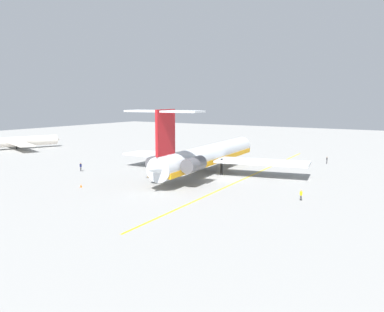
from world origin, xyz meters
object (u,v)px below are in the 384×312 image
object	(u,v)px
airliner_mid_left	(19,142)
safety_cone_tail	(187,154)
main_jetliner	(206,156)
ground_crew_starboard	(301,194)
safety_cone_wingtip	(81,186)
safety_cone_nose	(179,153)
ground_crew_portside	(81,166)
ground_crew_near_tail	(327,159)
ground_crew_near_nose	(162,150)

from	to	relation	value
airliner_mid_left	safety_cone_tail	world-z (taller)	airliner_mid_left
airliner_mid_left	main_jetliner	bearing A→B (deg)	-74.04
ground_crew_starboard	safety_cone_wingtip	bearing A→B (deg)	-109.57
safety_cone_nose	airliner_mid_left	bearing A→B (deg)	108.26
ground_crew_portside	ground_crew_starboard	xyz separation A→B (m)	(-0.31, -46.68, -0.08)
ground_crew_portside	safety_cone_nose	distance (m)	33.06
safety_cone_tail	ground_crew_portside	bearing A→B (deg)	171.76
ground_crew_near_tail	safety_cone_nose	size ratio (longest dim) A/B	3.03
ground_crew_portside	ground_crew_starboard	world-z (taller)	ground_crew_portside
safety_cone_nose	safety_cone_tail	xyz separation A→B (m)	(0.15, -2.45, 0.00)
airliner_mid_left	ground_crew_starboard	distance (m)	93.39
ground_crew_near_tail	ground_crew_portside	distance (m)	55.29
safety_cone_tail	ground_crew_near_tail	bearing A→B (deg)	-82.86
main_jetliner	safety_cone_wingtip	bearing A→B (deg)	147.85
ground_crew_portside	ground_crew_starboard	distance (m)	46.68
ground_crew_portside	ground_crew_near_tail	bearing A→B (deg)	-78.98
safety_cone_tail	safety_cone_wingtip	bearing A→B (deg)	-170.63
airliner_mid_left	safety_cone_tail	distance (m)	52.29
ground_crew_starboard	main_jetliner	bearing A→B (deg)	-154.11
ground_crew_near_nose	ground_crew_portside	bearing A→B (deg)	-167.62
ground_crew_near_nose	safety_cone_wingtip	world-z (taller)	ground_crew_near_nose
ground_crew_near_nose	safety_cone_tail	distance (m)	7.33
ground_crew_portside	safety_cone_tail	bearing A→B (deg)	-40.05
ground_crew_starboard	safety_cone_nose	distance (m)	55.44
ground_crew_near_nose	ground_crew_starboard	distance (m)	58.46
main_jetliner	ground_crew_near_tail	distance (m)	31.26
airliner_mid_left	safety_cone_wingtip	xyz separation A→B (m)	(-28.54, -57.12, -1.96)
main_jetliner	safety_cone_tail	world-z (taller)	main_jetliner
ground_crew_starboard	safety_cone_wingtip	world-z (taller)	ground_crew_starboard
airliner_mid_left	safety_cone_tail	size ratio (longest dim) A/B	45.04
main_jetliner	safety_cone_nose	world-z (taller)	main_jetliner
ground_crew_near_nose	main_jetliner	bearing A→B (deg)	-119.69
main_jetliner	safety_cone_wingtip	size ratio (longest dim) A/B	82.75
ground_crew_near_tail	safety_cone_nose	world-z (taller)	ground_crew_near_tail
ground_crew_near_nose	ground_crew_starboard	bearing A→B (deg)	-114.88
main_jetliner	ground_crew_near_tail	xyz separation A→B (m)	(25.98, -17.20, -2.56)
main_jetliner	ground_crew_portside	bearing A→B (deg)	110.54
main_jetliner	ground_crew_near_tail	bearing A→B (deg)	-39.39
ground_crew_near_tail	safety_cone_wingtip	xyz separation A→B (m)	(-48.79, 28.44, -0.78)
safety_cone_nose	safety_cone_tail	bearing A→B (deg)	-86.55
ground_crew_portside	ground_crew_starboard	size ratio (longest dim) A/B	1.08
safety_cone_tail	airliner_mid_left	bearing A→B (deg)	107.57
ground_crew_near_tail	ground_crew_portside	size ratio (longest dim) A/B	0.94
ground_crew_near_nose	ground_crew_near_tail	size ratio (longest dim) A/B	0.99
main_jetliner	ground_crew_starboard	size ratio (longest dim) A/B	27.75
ground_crew_portside	safety_cone_wingtip	size ratio (longest dim) A/B	3.22
airliner_mid_left	safety_cone_nose	size ratio (longest dim) A/B	45.04
ground_crew_near_tail	safety_cone_nose	xyz separation A→B (m)	(-4.62, 38.20, -0.78)
ground_crew_portside	safety_cone_wingtip	distance (m)	16.51
ground_crew_near_nose	safety_cone_tail	xyz separation A→B (m)	(1.55, -7.12, -0.77)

